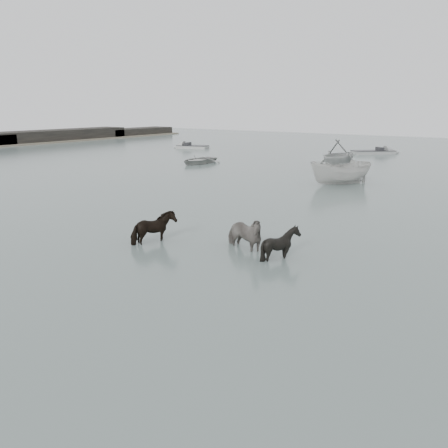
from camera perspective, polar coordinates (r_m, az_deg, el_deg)
The scene contains 9 objects.
ground at distance 15.47m, azimuth -2.85°, elevation -4.41°, with size 140.00×140.00×0.00m, color #556561.
pony_pinto at distance 16.10m, azimuth 2.56°, elevation -0.50°, with size 0.90×1.97×1.67m, color black.
pony_dark at distance 17.07m, azimuth -9.11°, elevation -0.10°, with size 1.47×1.26×1.48m, color black.
pony_black at distance 15.30m, azimuth 7.45°, elevation -1.95°, with size 1.15×1.29×1.42m, color black.
rowboat_lead at distance 40.91m, azimuth -3.35°, elevation 8.49°, with size 2.92×4.09×0.85m, color #A4A5A1.
rowboat_trail at distance 38.08m, azimuth 14.77°, elevation 8.89°, with size 4.35×5.04×2.65m, color #AAADAB.
boat_small at distance 30.71m, azimuth 15.01°, elevation 6.65°, with size 1.74×4.63×1.79m, color beige.
skiff_outer at distance 55.68m, azimuth -4.11°, elevation 10.20°, with size 5.35×1.60×0.75m, color #A5A5A1, non-canonical shape.
skiff_far at distance 51.78m, azimuth 18.89°, elevation 9.06°, with size 6.47×1.60×0.75m, color gray, non-canonical shape.
Camera 1 is at (9.01, -11.46, 5.19)m, focal length 35.00 mm.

